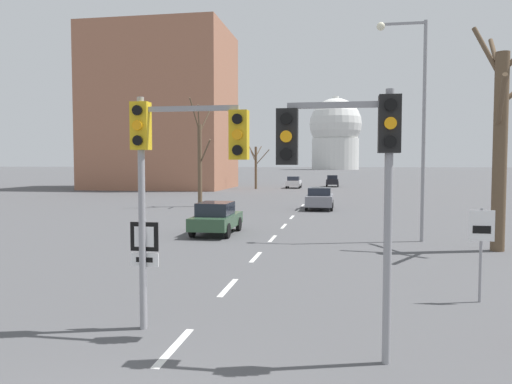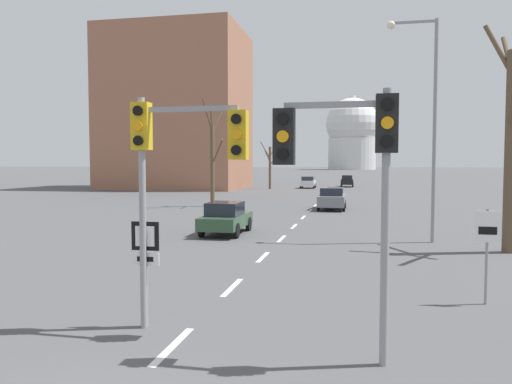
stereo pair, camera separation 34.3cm
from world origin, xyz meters
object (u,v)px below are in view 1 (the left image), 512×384
Objects in this scene: traffic_signal_centre_tall at (175,154)px; street_lamp_right at (416,110)px; speed_limit_sign at (481,239)px; sedan_far_left at (294,182)px; route_sign_post at (145,255)px; sedan_near_left at (320,198)px; sedan_mid_centre at (332,181)px; traffic_signal_near_right at (352,157)px; sedan_near_right at (216,218)px.

street_lamp_right is at bearing 63.51° from traffic_signal_centre_tall.
sedan_far_left is (-9.72, 54.73, -0.76)m from speed_limit_sign.
route_sign_post is 0.24× the size of street_lamp_right.
traffic_signal_centre_tall is at bearing -93.65° from sedan_near_left.
sedan_far_left is (-5.12, -4.86, -0.04)m from sedan_mid_centre.
sedan_near_left is (-1.71, 28.32, -2.70)m from traffic_signal_near_right.
traffic_signal_centre_tall is 1.23× the size of sedan_mid_centre.
route_sign_post is at bearing -156.71° from speed_limit_sign.
sedan_near_right is at bearing 100.90° from traffic_signal_centre_tall.
speed_limit_sign is 0.53× the size of sedan_near_left.
traffic_signal_centre_tall is 62.94m from sedan_mid_centre.
traffic_signal_centre_tall reaches higher than speed_limit_sign.
traffic_signal_centre_tall is at bearing 164.09° from traffic_signal_near_right.
speed_limit_sign reaches higher than sedan_far_left.
route_sign_post is at bearing 172.52° from traffic_signal_centre_tall.
sedan_far_left is at bearing 98.90° from sedan_near_left.
sedan_near_right is 1.06× the size of sedan_mid_centre.
street_lamp_right is at bearing 77.89° from traffic_signal_near_right.
speed_limit_sign is 59.77m from sedan_mid_centre.
speed_limit_sign reaches higher than sedan_near_right.
street_lamp_right is (-0.23, 9.64, 4.15)m from speed_limit_sign.
sedan_near_left is at bearing 101.56° from speed_limit_sign.
traffic_signal_near_right is 28.50m from sedan_near_left.
street_lamp_right is 2.15× the size of sedan_near_left.
traffic_signal_centre_tall is 27.54m from sedan_near_left.
traffic_signal_near_right is 5.67m from speed_limit_sign.
sedan_near_right is (-9.05, 0.67, -4.92)m from street_lamp_right.
sedan_mid_centre is (-4.61, 59.58, -0.71)m from speed_limit_sign.
sedan_far_left is (-4.80, 30.65, -0.01)m from sedan_near_left.
street_lamp_right is 2.31× the size of sedan_near_right.
route_sign_post is at bearing -81.94° from sedan_near_right.
street_lamp_right reaches higher than sedan_near_left.
traffic_signal_centre_tall is 1.02× the size of traffic_signal_near_right.
route_sign_post reaches higher than sedan_far_left.
traffic_signal_centre_tall is 2.20m from route_sign_post.
traffic_signal_near_right is (3.45, -0.98, -0.08)m from traffic_signal_centre_tall.
street_lamp_right is 2.46× the size of sedan_mid_centre.
sedan_far_left is at bearing 100.07° from speed_limit_sign.
street_lamp_right is at bearing -71.99° from sedan_near_left.
route_sign_post is 0.58× the size of sedan_far_left.
traffic_signal_centre_tall reaches higher than route_sign_post.
traffic_signal_centre_tall is at bearing -91.88° from sedan_mid_centre.
sedan_near_left is (2.45, 27.25, -0.71)m from route_sign_post.
sedan_mid_centre reaches higher than sedan_near_right.
street_lamp_right reaches higher than sedan_far_left.
sedan_near_left is at bearing 72.41° from sedan_near_right.
traffic_signal_centre_tall reaches higher than sedan_near_right.
traffic_signal_centre_tall reaches higher than sedan_far_left.
traffic_signal_near_right reaches higher than sedan_near_right.
traffic_signal_centre_tall is at bearing -7.48° from route_sign_post.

